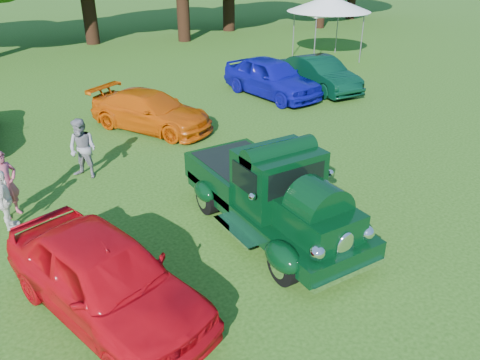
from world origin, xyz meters
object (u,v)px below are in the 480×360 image
back_car_orange (151,111)px  spectator_pink (6,184)px  red_convertible (105,277)px  canopy_tent (329,4)px  back_car_green (320,74)px  spectator_grey (83,149)px  hero_pickup (271,195)px  back_car_blue (272,77)px  spectator_white (5,200)px

back_car_orange → spectator_pink: size_ratio=2.71×
red_convertible → back_car_orange: size_ratio=0.99×
spectator_pink → canopy_tent: bearing=-3.3°
red_convertible → spectator_pink: spectator_pink is taller
spectator_pink → back_car_orange: bearing=5.8°
back_car_green → canopy_tent: bearing=50.8°
spectator_pink → spectator_grey: (2.13, 1.20, 0.01)m
hero_pickup → red_convertible: (-4.10, -0.78, -0.11)m
hero_pickup → spectator_pink: (-5.08, 3.80, -0.03)m
red_convertible → spectator_grey: 5.89m
hero_pickup → red_convertible: bearing=-169.3°
hero_pickup → back_car_blue: hero_pickup is taller
back_car_blue → spectator_pink: spectator_pink is taller
canopy_tent → hero_pickup: bearing=-134.6°
red_convertible → spectator_pink: size_ratio=2.67×
back_car_orange → back_car_blue: 6.17m
canopy_tent → back_car_green: bearing=-133.1°
back_car_orange → spectator_pink: (-5.24, -3.92, 0.19)m
back_car_orange → canopy_tent: (13.05, 5.66, 2.37)m
spectator_pink → hero_pickup: bearing=-67.8°
back_car_blue → back_car_green: size_ratio=1.09×
red_convertible → canopy_tent: 22.48m
red_convertible → spectator_white: size_ratio=3.07×
hero_pickup → canopy_tent: 18.93m
back_car_orange → canopy_tent: bearing=-6.3°
back_car_blue → spectator_white: 12.77m
back_car_green → spectator_grey: size_ratio=2.59×
hero_pickup → spectator_grey: bearing=120.5°
spectator_white → red_convertible: bearing=-151.0°
back_car_blue → back_car_green: (2.41, -0.39, -0.09)m
red_convertible → spectator_grey: (1.15, 5.78, 0.09)m
spectator_grey → hero_pickup: bearing=-8.9°
red_convertible → back_car_blue: 14.13m
spectator_white → spectator_pink: bearing=0.7°
spectator_grey → spectator_pink: bearing=-100.0°
hero_pickup → spectator_pink: bearing=143.2°
spectator_grey → canopy_tent: 18.33m
spectator_white → spectator_grey: bearing=-38.1°
back_car_orange → spectator_pink: 6.55m
red_convertible → back_car_green: (12.73, 9.26, -0.04)m
canopy_tent → back_car_blue: bearing=-147.1°
back_car_blue → spectator_pink: (-11.30, -5.07, 0.03)m
back_car_orange → spectator_white: bearing=-169.7°
spectator_white → canopy_tent: 21.18m
back_car_green → back_car_blue: bearing=174.8°
spectator_white → canopy_tent: canopy_tent is taller
hero_pickup → spectator_grey: size_ratio=3.04×
hero_pickup → red_convertible: hero_pickup is taller
spectator_grey → back_car_orange: bearing=91.8°
back_car_blue → spectator_pink: bearing=-162.8°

